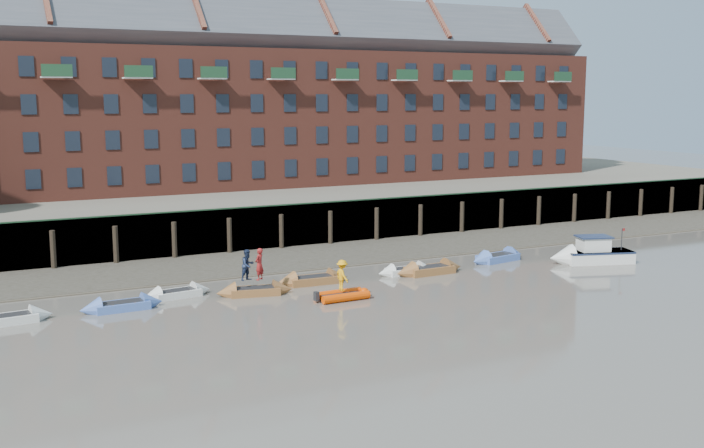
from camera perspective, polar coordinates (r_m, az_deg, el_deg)
ground at (r=41.26m, az=3.85°, el=-7.03°), size 220.00×220.00×0.00m
foreshore at (r=57.05m, az=-5.36°, el=-2.54°), size 110.00×8.00×0.50m
mud_band at (r=53.96m, az=-4.04°, el=-3.19°), size 110.00×1.60×0.10m
river_wall at (r=60.80m, az=-6.88°, el=-0.32°), size 110.00×1.23×3.30m
bank_terrace at (r=73.63m, az=-10.49°, el=1.22°), size 110.00×28.00×3.20m
apartment_terrace at (r=73.95m, az=-10.96°, el=9.97°), size 80.60×15.56×20.98m
rowboat_0 at (r=44.89m, az=-22.75°, el=-6.10°), size 4.45×1.64×1.26m
rowboat_1 at (r=45.65m, az=-15.66°, el=-5.48°), size 4.44×1.45×1.27m
rowboat_2 at (r=47.71m, az=-12.04°, el=-4.74°), size 4.22×1.78×1.19m
rowboat_3 at (r=47.50m, az=-6.76°, el=-4.64°), size 4.53×2.09×1.27m
rowboat_4 at (r=49.96m, az=-2.75°, el=-3.89°), size 4.66×1.51×1.34m
rowboat_5 at (r=52.70m, az=3.76°, el=-3.25°), size 3.99×1.17×1.16m
rowboat_6 at (r=52.87m, az=5.39°, el=-3.19°), size 4.89×1.55×1.41m
rowboat_7 at (r=57.48m, az=10.06°, el=-2.31°), size 4.91×2.23×1.37m
rib_tender at (r=46.23m, az=-0.56°, el=-4.95°), size 3.15×1.55×0.54m
motor_launch at (r=58.06m, az=15.84°, el=-2.04°), size 6.04×3.48×2.37m
person_rower_a at (r=47.27m, az=-6.44°, el=-2.78°), size 0.80×0.77×1.84m
person_rower_b at (r=47.21m, az=-7.23°, el=-2.83°), size 1.07×0.97×1.80m
person_rib_crew at (r=45.93m, az=-0.68°, el=-3.57°), size 0.67×1.14×1.75m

